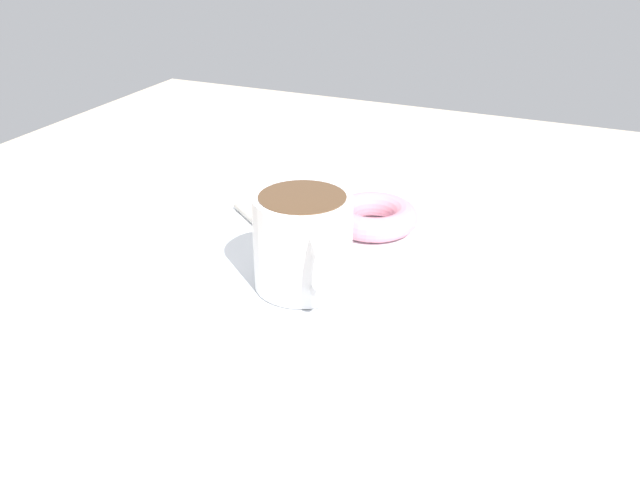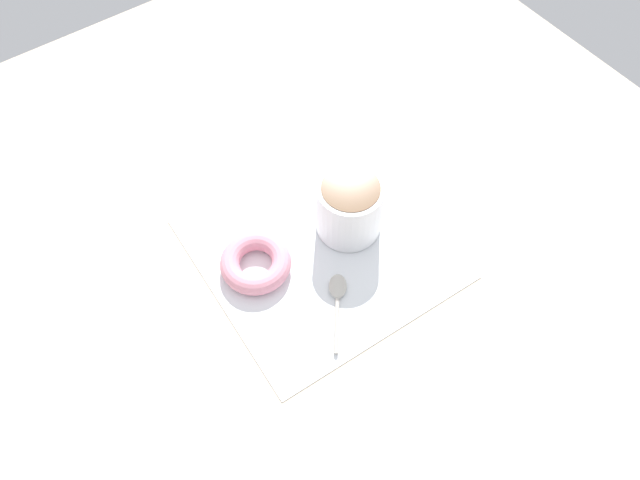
{
  "view_description": "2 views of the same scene",
  "coord_description": "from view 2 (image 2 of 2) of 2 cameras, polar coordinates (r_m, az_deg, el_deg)",
  "views": [
    {
      "loc": [
        23.06,
        -56.25,
        33.48
      ],
      "look_at": [
        -2.42,
        1.62,
        2.3
      ],
      "focal_mm": 40.0,
      "sensor_mm": 36.0,
      "label": 1
    },
    {
      "loc": [
        -39.46,
        28.07,
        73.84
      ],
      "look_at": [
        -2.42,
        1.62,
        2.3
      ],
      "focal_mm": 35.0,
      "sensor_mm": 36.0,
      "label": 2
    }
  ],
  "objects": [
    {
      "name": "ground_plane",
      "position": [
        0.89,
        -0.05,
        0.44
      ],
      "size": [
        120.0,
        120.0,
        2.0
      ],
      "primitive_type": "cube",
      "color": "beige"
    },
    {
      "name": "donut",
      "position": [
        0.84,
        -5.82,
        -2.19
      ],
      "size": [
        9.62,
        9.62,
        2.64
      ],
      "primitive_type": "torus",
      "color": "pink",
      "rests_on": "napkin"
    },
    {
      "name": "coffee_cup",
      "position": [
        0.85,
        2.75,
        3.15
      ],
      "size": [
        9.69,
        11.11,
        8.89
      ],
      "color": "white",
      "rests_on": "napkin"
    },
    {
      "name": "napkin",
      "position": [
        0.87,
        0.0,
        -0.76
      ],
      "size": [
        32.77,
        32.77,
        0.3
      ],
      "primitive_type": "cube",
      "rotation": [
        0.0,
        0.0,
        -0.04
      ],
      "color": "white",
      "rests_on": "ground_plane"
    },
    {
      "name": "spoon",
      "position": [
        0.82,
        1.61,
        -5.07
      ],
      "size": [
        9.83,
        8.07,
        0.9
      ],
      "color": "#B7B2A8",
      "rests_on": "napkin"
    }
  ]
}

